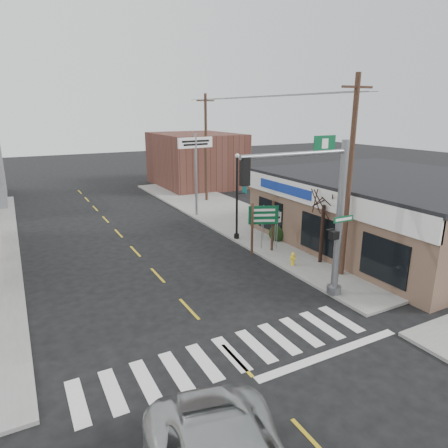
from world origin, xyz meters
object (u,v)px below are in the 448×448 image
traffic_signal_pole (326,205)px  bare_tree (325,194)px  dance_center_sign (196,154)px  lamp_post (238,190)px  fire_hydrant (293,258)px  utility_pole_near (349,177)px  utility_pole_far (206,147)px  guide_sign (263,220)px

traffic_signal_pole → bare_tree: 4.32m
dance_center_sign → lamp_post: bearing=-98.9°
traffic_signal_pole → lamp_post: traffic_signal_pole is taller
fire_hydrant → bare_tree: bearing=-12.3°
utility_pole_near → utility_pole_far: bearing=90.9°
utility_pole_near → utility_pole_far: size_ratio=1.02×
bare_tree → traffic_signal_pole: bearing=-131.5°
traffic_signal_pole → utility_pole_near: 3.17m
guide_sign → utility_pole_far: utility_pole_far is taller
dance_center_sign → bare_tree: bearing=-89.7°
bare_tree → utility_pole_far: bearing=85.6°
bare_tree → utility_pole_far: (1.28, 16.75, 1.03)m
bare_tree → guide_sign: bearing=125.3°
guide_sign → lamp_post: bearing=112.9°
traffic_signal_pole → fire_hydrant: bearing=69.8°
dance_center_sign → utility_pole_near: size_ratio=0.66×
dance_center_sign → utility_pole_near: 14.10m
guide_sign → fire_hydrant: bearing=-57.5°
fire_hydrant → utility_pole_near: bearing=-55.4°
bare_tree → utility_pole_near: bearing=-94.7°
utility_pole_near → utility_pole_far: 18.54m
lamp_post → bare_tree: 6.01m
dance_center_sign → bare_tree: size_ratio=1.32×
bare_tree → dance_center_sign: bearing=98.0°
utility_pole_near → lamp_post: bearing=108.3°
fire_hydrant → utility_pole_far: (2.85, 16.41, 4.35)m
fire_hydrant → lamp_post: (-0.29, 5.34, 2.73)m
traffic_signal_pole → utility_pole_near: size_ratio=0.73×
traffic_signal_pole → fire_hydrant: 5.32m
traffic_signal_pole → utility_pole_near: utility_pole_near is taller
dance_center_sign → utility_pole_far: bearing=48.5°
lamp_post → utility_pole_far: 11.62m
guide_sign → dance_center_sign: 9.97m
traffic_signal_pole → guide_sign: bearing=80.7°
traffic_signal_pole → utility_pole_far: bearing=77.8°
dance_center_sign → utility_pole_near: bearing=-91.2°
dance_center_sign → utility_pole_far: utility_pole_far is taller
lamp_post → utility_pole_near: utility_pole_near is taller
lamp_post → utility_pole_near: size_ratio=0.57×
lamp_post → fire_hydrant: bearing=-75.9°
bare_tree → utility_pole_near: size_ratio=0.50×
fire_hydrant → utility_pole_near: size_ratio=0.07×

